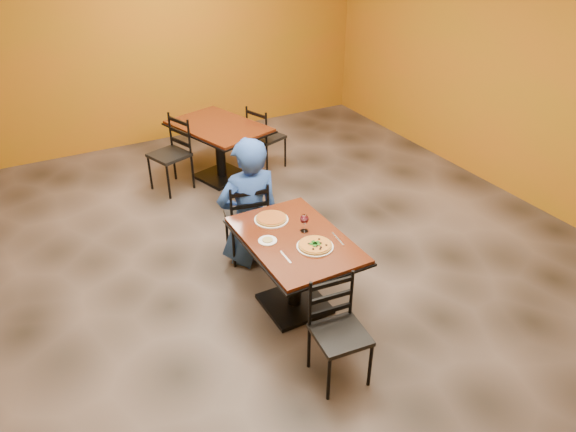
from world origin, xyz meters
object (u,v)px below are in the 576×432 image
plate_main (315,247)px  pizza_far (271,218)px  chair_main_near (340,335)px  pizza_main (315,245)px  chair_second_left (169,155)px  chair_second_right (266,137)px  diner (249,202)px  table_main (295,256)px  side_plate (268,241)px  plate_far (271,220)px  table_second (219,139)px  chair_main_far (247,218)px  wine_glass (304,222)px

plate_main → pizza_far: 0.57m
chair_main_near → pizza_main: size_ratio=3.01×
chair_second_left → pizza_far: bearing=-14.5°
chair_second_right → diner: size_ratio=0.66×
chair_main_near → table_main: bearing=88.8°
table_main → chair_second_left: size_ratio=1.31×
side_plate → diner: bearing=76.1°
chair_second_right → plate_far: bearing=135.6°
plate_main → table_second: bearing=83.4°
chair_main_near → plate_far: (0.06, 1.26, 0.33)m
plate_main → pizza_far: bearing=102.5°
pizza_far → side_plate: pizza_far is taller
diner → side_plate: (-0.20, -0.82, 0.08)m
diner → pizza_main: bearing=99.0°
chair_main_far → chair_second_left: 1.84m
wine_glass → plate_main: bearing=-99.8°
table_second → diner: diner is taller
chair_main_far → diner: bearing=101.6°
side_plate → chair_second_left: bearing=90.6°
table_main → pizza_far: (-0.05, 0.36, 0.21)m
table_second → chair_second_left: chair_second_left is taller
table_second → chair_main_far: chair_main_far is taller
chair_second_right → pizza_far: size_ratio=3.17×
diner → wine_glass: 0.86m
plate_far → wine_glass: size_ratio=1.72×
chair_main_far → chair_second_left: bearing=-71.1°
pizza_far → wine_glass: (0.17, -0.30, 0.07)m
chair_main_far → diner: size_ratio=0.66×
table_main → plate_main: size_ratio=3.97×
table_main → chair_second_left: 2.80m
chair_second_right → pizza_main: (-1.03, -2.99, 0.33)m
chair_main_near → pizza_main: bearing=80.7°
table_main → chair_main_near: bearing=-96.9°
plate_main → pizza_main: (0.00, 0.00, 0.02)m
pizza_main → pizza_far: size_ratio=1.01×
plate_main → chair_second_right: bearing=71.0°
chair_second_left → diner: diner is taller
table_second → plate_far: size_ratio=4.82×
table_second → chair_second_left: size_ratio=1.59×
plate_main → pizza_main: pizza_main is taller
chair_main_near → pizza_main: (0.19, 0.70, 0.34)m
chair_second_right → chair_second_left: bearing=71.0°
plate_far → chair_second_right: bearing=64.6°
chair_second_left → diner: size_ratio=0.69×
pizza_far → wine_glass: wine_glass is taller
table_second → diner: (-0.45, -1.90, 0.12)m
chair_main_far → chair_second_right: size_ratio=1.01×
chair_main_far → pizza_far: 0.69m
chair_second_left → diner: bearing=-12.5°
table_main → diner: size_ratio=0.91×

